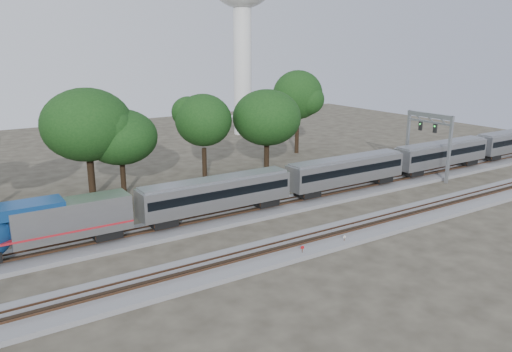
{
  "coord_description": "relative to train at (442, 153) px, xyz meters",
  "views": [
    {
      "loc": [
        -21.68,
        -36.72,
        17.57
      ],
      "look_at": [
        5.18,
        5.0,
        4.43
      ],
      "focal_mm": 35.0,
      "sensor_mm": 36.0,
      "label": 1
    }
  ],
  "objects": [
    {
      "name": "tree_7",
      "position": [
        -8.28,
        22.18,
        6.55
      ],
      "size": [
        9.76,
        9.76,
        13.77
      ],
      "color": "black",
      "rests_on": "ground"
    },
    {
      "name": "tree_6",
      "position": [
        -20.5,
        13.01,
        4.9
      ],
      "size": [
        8.1,
        8.1,
        11.41
      ],
      "color": "black",
      "rests_on": "ground"
    },
    {
      "name": "switch_lever",
      "position": [
        -30.32,
        -11.35,
        -2.89
      ],
      "size": [
        0.58,
        0.47,
        0.3
      ],
      "primitive_type": "cube",
      "rotation": [
        0.0,
        0.0,
        -0.41
      ],
      "color": "#512D19",
      "rests_on": "ground"
    },
    {
      "name": "track_near",
      "position": [
        -36.44,
        -10.0,
        -2.84
      ],
      "size": [
        160.0,
        5.0,
        0.73
      ],
      "color": "slate",
      "rests_on": "ground"
    },
    {
      "name": "train",
      "position": [
        0.0,
        0.0,
        0.0
      ],
      "size": [
        120.0,
        2.91,
        4.3
      ],
      "color": "#ABADB2",
      "rests_on": "ground"
    },
    {
      "name": "ground",
      "position": [
        -36.44,
        -6.0,
        -3.04
      ],
      "size": [
        160.0,
        160.0,
        0.0
      ],
      "primitive_type": "plane",
      "color": "#383328",
      "rests_on": "ground"
    },
    {
      "name": "tree_4",
      "position": [
        -40.39,
        14.08,
        4.04
      ],
      "size": [
        7.22,
        7.22,
        10.18
      ],
      "color": "black",
      "rests_on": "ground"
    },
    {
      "name": "signal_gantry",
      "position": [
        -3.27,
        -0.0,
        3.35
      ],
      "size": [
        0.61,
        7.22,
        8.78
      ],
      "color": "gray",
      "rests_on": "ground"
    },
    {
      "name": "water_tower",
      "position": [
        -6.23,
        42.75,
        22.6
      ],
      "size": [
        12.5,
        12.5,
        34.62
      ],
      "color": "silver",
      "rests_on": "ground"
    },
    {
      "name": "tree_3",
      "position": [
        -43.92,
        14.75,
        5.69
      ],
      "size": [
        8.89,
        8.89,
        12.54
      ],
      "color": "black",
      "rests_on": "ground"
    },
    {
      "name": "tree_5",
      "position": [
        -29.0,
        15.17,
        4.96
      ],
      "size": [
        8.15,
        8.15,
        11.49
      ],
      "color": "black",
      "rests_on": "ground"
    },
    {
      "name": "switch_stand_white",
      "position": [
        -28.68,
        -11.73,
        -2.47
      ],
      "size": [
        0.29,
        0.05,
        0.9
      ],
      "rotation": [
        0.0,
        0.0,
        -0.06
      ],
      "color": "#512D19",
      "rests_on": "ground"
    },
    {
      "name": "track_far",
      "position": [
        -36.44,
        -0.0,
        -2.84
      ],
      "size": [
        160.0,
        5.0,
        0.73
      ],
      "color": "slate",
      "rests_on": "ground"
    },
    {
      "name": "switch_stand_red",
      "position": [
        -33.5,
        -11.77,
        -2.39
      ],
      "size": [
        0.32,
        0.12,
        1.02
      ],
      "rotation": [
        0.0,
        0.0,
        -0.29
      ],
      "color": "#512D19",
      "rests_on": "ground"
    }
  ]
}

